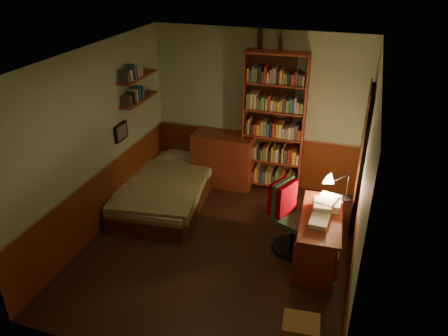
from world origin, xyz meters
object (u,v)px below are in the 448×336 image
(bed, at_px, (168,180))
(desk_lamp, at_px, (348,182))
(desk, at_px, (319,238))
(office_chair, at_px, (294,218))
(bookshelf, at_px, (274,124))
(cardboard_box_b, at_px, (300,331))
(dresser, at_px, (224,159))
(mini_stereo, at_px, (255,132))

(bed, height_order, desk_lamp, desk_lamp)
(desk, height_order, office_chair, office_chair)
(bookshelf, bearing_deg, bed, -152.91)
(cardboard_box_b, bearing_deg, desk_lamp, 82.81)
(dresser, distance_m, office_chair, 2.11)
(mini_stereo, height_order, office_chair, mini_stereo)
(dresser, height_order, desk, dresser)
(bookshelf, distance_m, cardboard_box_b, 3.41)
(bed, distance_m, office_chair, 2.28)
(bed, height_order, desk, desk)
(office_chair, bearing_deg, dresser, 158.82)
(mini_stereo, relative_size, desk_lamp, 0.44)
(bookshelf, xyz_separation_m, desk_lamp, (1.27, -1.16, -0.22))
(bed, distance_m, desk, 2.63)
(desk_lamp, height_order, office_chair, desk_lamp)
(bed, bearing_deg, dresser, 43.87)
(dresser, distance_m, mini_stereo, 0.73)
(desk_lamp, height_order, cardboard_box_b, desk_lamp)
(bed, xyz_separation_m, desk_lamp, (2.77, -0.28, 0.60))
(desk, distance_m, desk_lamp, 0.83)
(cardboard_box_b, bearing_deg, mini_stereo, 113.18)
(desk_lamp, xyz_separation_m, cardboard_box_b, (-0.24, -1.93, -0.80))
(mini_stereo, xyz_separation_m, bookshelf, (0.32, -0.04, 0.18))
(mini_stereo, relative_size, desk, 0.20)
(bed, xyz_separation_m, mini_stereo, (1.18, 0.92, 0.64))
(bed, bearing_deg, desk_lamp, -11.17)
(office_chair, bearing_deg, cardboard_box_b, -51.83)
(mini_stereo, height_order, desk, mini_stereo)
(dresser, relative_size, desk, 0.83)
(desk, xyz_separation_m, cardboard_box_b, (0.01, -1.42, -0.20))
(desk_lamp, bearing_deg, mini_stereo, 135.02)
(desk, height_order, cardboard_box_b, desk)
(office_chair, xyz_separation_m, cardboard_box_b, (0.37, -1.50, -0.38))
(bookshelf, bearing_deg, mini_stereo, 169.43)
(bed, height_order, bookshelf, bookshelf)
(bookshelf, distance_m, desk_lamp, 1.73)
(office_chair, height_order, cardboard_box_b, office_chair)
(bed, xyz_separation_m, office_chair, (2.16, -0.71, 0.18))
(dresser, relative_size, office_chair, 1.00)
(bed, relative_size, bookshelf, 0.96)
(bookshelf, relative_size, cardboard_box_b, 6.10)
(desk, bearing_deg, dresser, 135.32)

